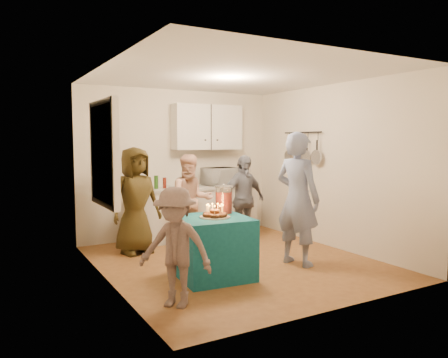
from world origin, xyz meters
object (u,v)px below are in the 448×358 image
man_birthday (298,199)px  woman_back_left (135,200)px  child_near_left (176,247)px  counter (196,213)px  microwave (219,176)px  party_table (213,247)px  woman_back_right (243,199)px  punch_jar (224,200)px  woman_back_center (191,200)px

man_birthday → woman_back_left: bearing=29.6°
woman_back_left → child_near_left: (-0.32, -2.30, -0.19)m
counter → microwave: size_ratio=3.87×
counter → man_birthday: man_birthday is taller
party_table → child_near_left: child_near_left is taller
woman_back_left → woman_back_right: size_ratio=1.10×
party_table → punch_jar: bearing=37.8°
child_near_left → counter: bearing=109.0°
counter → punch_jar: punch_jar is taller
microwave → woman_back_right: 0.81m
punch_jar → woman_back_center: 1.44m
counter → child_near_left: 3.25m
punch_jar → woman_back_right: size_ratio=0.23×
punch_jar → woman_back_center: woman_back_center is taller
woman_back_left → woman_back_center: woman_back_left is taller
woman_back_center → microwave: bearing=47.7°
man_birthday → woman_back_right: 1.48m
child_near_left → microwave: bearing=102.4°
party_table → woman_back_center: 1.73m
punch_jar → child_near_left: (-1.06, -0.88, -0.31)m
man_birthday → microwave: bearing=-16.1°
party_table → child_near_left: bearing=-139.9°
woman_back_right → child_near_left: woman_back_right is taller
woman_back_center → child_near_left: 2.62m
punch_jar → woman_back_center: (0.19, 1.42, -0.19)m
counter → man_birthday: size_ratio=1.20×
woman_back_center → party_table: bearing=-91.4°
counter → woman_back_center: (-0.34, -0.53, 0.31)m
woman_back_right → woman_back_center: bearing=159.3°
woman_back_center → man_birthday: bearing=-49.6°
woman_back_left → punch_jar: bearing=-72.1°
party_table → microwave: bearing=59.4°
microwave → party_table: microwave is taller
microwave → punch_jar: bearing=-125.9°
party_table → child_near_left: size_ratio=0.69×
man_birthday → child_near_left: 2.18m
counter → woman_back_right: size_ratio=1.50×
party_table → woman_back_left: size_ratio=0.53×
microwave → child_near_left: size_ratio=0.46×
punch_jar → child_near_left: size_ratio=0.27×
counter → woman_back_center: size_ratio=1.48×
woman_back_center → woman_back_right: woman_back_center is taller
party_table → man_birthday: man_birthday is taller
punch_jar → man_birthday: man_birthday is taller
party_table → woman_back_right: size_ratio=0.58×
woman_back_right → counter: bearing=118.0°
party_table → man_birthday: bearing=-2.6°
counter → man_birthday: 2.31m
woman_back_left → microwave: bearing=7.1°
punch_jar → counter: bearing=74.6°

